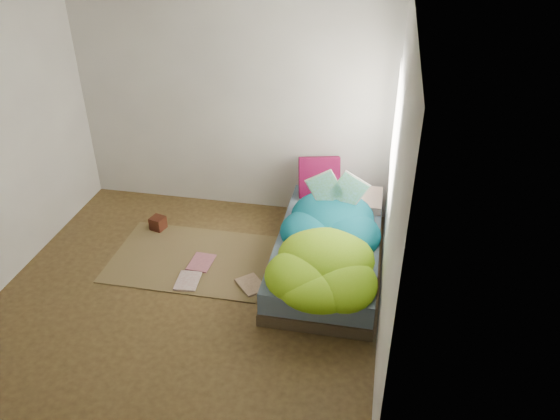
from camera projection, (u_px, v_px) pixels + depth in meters
The scene contains 12 objects.
ground at pixel (188, 295), 5.07m from camera, with size 3.50×3.50×0.00m, color #412F19.
room_walls at pixel (171, 133), 4.23m from camera, with size 3.54×3.54×2.62m.
bed at pixel (328, 251), 5.39m from camera, with size 1.00×2.00×0.34m.
duvet at pixel (327, 234), 5.03m from camera, with size 0.96×1.84×0.34m, color #075F6F, non-canonical shape.
rug at pixel (192, 259), 5.55m from camera, with size 1.60×1.10×0.01m, color brown.
pillow_floral at pixel (354, 200), 5.78m from camera, with size 0.58×0.36×0.13m, color beige.
pillow_magenta at pixel (319, 177), 5.89m from camera, with size 0.44×0.14×0.44m, color #450417.
open_book at pixel (338, 180), 5.26m from camera, with size 0.49×0.11×0.30m, color #3B862C, non-canonical shape.
wooden_box at pixel (158, 223), 5.99m from camera, with size 0.14×0.14×0.14m, color #370D0C.
floor_book_a at pixel (177, 280), 5.23m from camera, with size 0.22×0.29×0.02m, color silver.
floor_book_b at pixel (191, 261), 5.48m from camera, with size 0.22×0.30×0.03m, color #BC6C74.
floor_book_c at pixel (241, 288), 5.12m from camera, with size 0.21×0.29×0.02m, color tan.
Camera 1 is at (1.59, -3.69, 3.30)m, focal length 35.00 mm.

